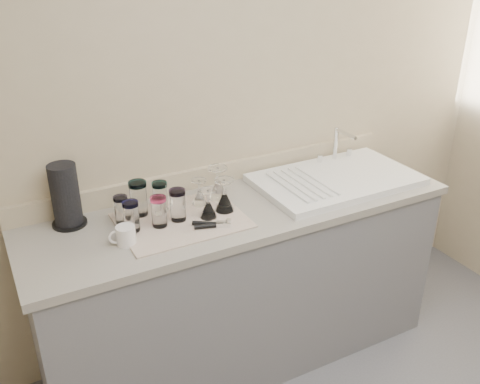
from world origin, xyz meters
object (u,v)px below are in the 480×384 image
sink_unit (336,179)px  can_opener (212,225)px  white_mug (125,236)px  tumbler_blue (159,211)px  goblet_back_right (218,188)px  goblet_front_left (208,208)px  tumbler_lavender (178,205)px  tumbler_magenta (131,216)px  goblet_back_left (199,196)px  tumbler_teal (121,209)px  paper_towel_roll (66,196)px  tumbler_purple (160,196)px  tumbler_cyan (138,198)px  goblet_front_right (224,200)px

sink_unit → can_opener: (-0.77, -0.13, -0.00)m
white_mug → tumbler_blue: bearing=21.5°
tumbler_blue → goblet_back_right: 0.36m
goblet_back_right → goblet_front_left: bearing=-128.8°
tumbler_lavender → goblet_front_left: 0.14m
tumbler_magenta → goblet_front_left: (0.34, -0.04, -0.02)m
sink_unit → goblet_back_left: size_ratio=6.61×
goblet_front_left → white_mug: goblet_front_left is taller
tumbler_teal → goblet_front_left: 0.38m
goblet_front_left → can_opener: goblet_front_left is taller
tumbler_lavender → goblet_back_right: (0.25, 0.11, -0.02)m
tumbler_teal → paper_towel_roll: size_ratio=0.44×
tumbler_blue → sink_unit: bearing=1.0°
tumbler_lavender → tumbler_purple: bearing=107.6°
tumbler_teal → tumbler_magenta: 0.09m
tumbler_cyan → goblet_front_right: (0.36, -0.15, -0.03)m
paper_towel_roll → goblet_front_right: bearing=-18.1°
tumbler_magenta → tumbler_blue: (0.12, -0.01, 0.00)m
tumbler_teal → goblet_front_left: goblet_front_left is taller
goblet_front_right → can_opener: (-0.12, -0.11, -0.04)m
sink_unit → goblet_back_left: sink_unit is taller
goblet_front_left → paper_towel_roll: (-0.56, 0.24, 0.09)m
goblet_back_left → can_opener: 0.23m
sink_unit → goblet_back_right: sink_unit is taller
tumbler_purple → goblet_back_left: tumbler_purple is taller
tumbler_purple → tumbler_blue: 0.14m
tumbler_lavender → goblet_back_left: tumbler_lavender is taller
goblet_back_right → goblet_front_right: goblet_back_right is taller
goblet_back_left → white_mug: goblet_back_left is taller
sink_unit → tumbler_teal: size_ratio=6.55×
paper_towel_roll → sink_unit: bearing=-8.4°
sink_unit → can_opener: sink_unit is taller
tumbler_cyan → tumbler_teal: bearing=-158.6°
goblet_front_left → paper_towel_roll: bearing=157.0°
tumbler_cyan → paper_towel_roll: size_ratio=0.57×
tumbler_purple → tumbler_magenta: 0.21m
tumbler_teal → goblet_back_right: goblet_back_right is taller
tumbler_lavender → goblet_front_right: goblet_front_right is taller
sink_unit → tumbler_blue: bearing=-179.0°
goblet_front_left → goblet_front_right: goblet_front_right is taller
tumbler_magenta → goblet_back_right: bearing=13.2°
tumbler_teal → goblet_front_right: (0.45, -0.11, -0.01)m
sink_unit → tumbler_blue: (-0.96, -0.02, 0.06)m
tumbler_teal → goblet_front_right: size_ratio=0.80×
sink_unit → tumbler_blue: sink_unit is taller
sink_unit → white_mug: 1.14m
tumbler_teal → tumbler_lavender: bearing=-22.3°
tumbler_magenta → goblet_back_right: goblet_back_right is taller
tumbler_teal → goblet_front_left: size_ratio=0.92×
goblet_front_right → tumbler_purple: bearing=152.1°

